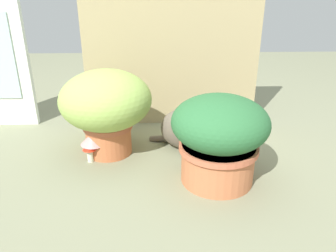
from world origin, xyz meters
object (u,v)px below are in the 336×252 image
Objects in this scene: grass_planter at (106,105)px; mushroom_ornament_pink at (93,140)px; cat at (188,127)px; mushroom_ornament_red at (90,149)px; leafy_planter at (219,136)px.

grass_planter is 0.18m from mushroom_ornament_pink.
cat is 2.54× the size of mushroom_ornament_pink.
mushroom_ornament_red is at bearing -129.68° from grass_planter.
leafy_planter is at bearing -20.12° from mushroom_ornament_pink.
mushroom_ornament_red is (-0.08, -0.10, -0.19)m from grass_planter.
cat is at bearing 108.32° from leafy_planter.
leafy_planter is 2.87× the size of mushroom_ornament_pink.
mushroom_ornament_red is at bearing 163.13° from leafy_planter.
leafy_planter is 1.13× the size of cat.
mushroom_ornament_pink is at bearing 159.88° from leafy_planter.
cat is (-0.10, 0.31, -0.09)m from leafy_planter.
cat is (0.41, 0.03, -0.14)m from grass_planter.
grass_planter reaches higher than mushroom_ornament_pink.
cat reaches higher than mushroom_ornament_pink.
cat is 3.81× the size of mushroom_ornament_red.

